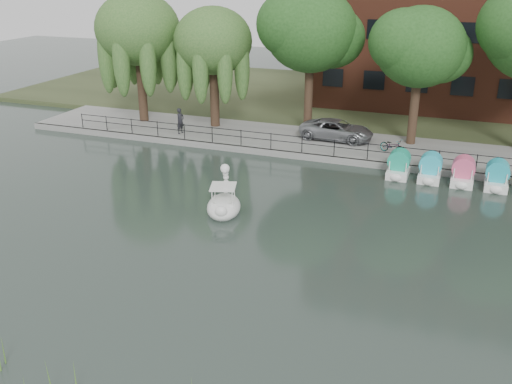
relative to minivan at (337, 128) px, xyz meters
The scene contains 14 objects.
ground_plane 16.69m from the minivan, 94.67° to the right, with size 120.00×120.00×0.00m, color #414F49.
promenade 1.76m from the minivan, 156.23° to the right, with size 40.00×6.00×0.40m, color gray.
kerb 3.91m from the minivan, 110.91° to the right, with size 40.00×0.25×0.40m, color gray.
land_strip 13.51m from the minivan, 95.77° to the left, with size 60.00×22.00×0.36m, color #47512D.
railing 3.61m from the minivan, 112.04° to the right, with size 32.00×0.05×1.00m.
willow_left 15.45m from the minivan, behind, with size 5.88×5.88×9.01m.
willow_mid 10.22m from the minivan, behind, with size 5.32×5.32×8.15m.
broadleaf_center 6.51m from the minivan, 149.21° to the left, with size 6.00×6.00×9.25m.
broadleaf_right 7.06m from the minivan, 11.00° to the left, with size 5.40×5.40×8.32m.
minivan is the anchor object (origin of this frame).
bicycle 4.16m from the minivan, 22.91° to the right, with size 1.72×0.60×1.00m, color gray.
pedestrian 10.46m from the minivan, 167.64° to the right, with size 0.71×0.48×1.98m, color black.
swan_boat 12.79m from the minivan, 101.42° to the right, with size 2.29×2.91×2.16m.
pedal_boat_row 9.21m from the minivan, 29.47° to the right, with size 7.95×1.70×1.40m.
Camera 1 is at (9.11, -18.82, 11.06)m, focal length 40.00 mm.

